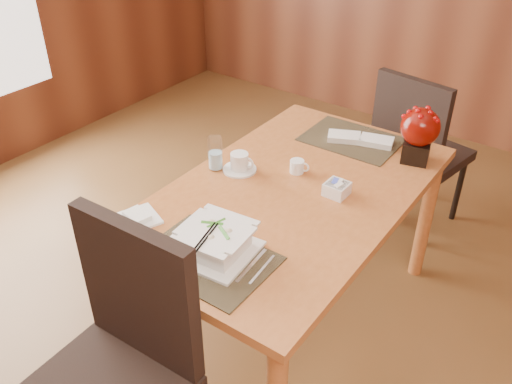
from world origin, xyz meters
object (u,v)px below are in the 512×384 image
Objects in this scene: creamer_jug at (297,166)px; bread_plate at (138,219)px; berry_decor at (420,132)px; dining_table at (291,209)px; near_chair at (117,359)px; water_glass at (215,153)px; sugar_caddy at (337,189)px; coffee_cup at (240,163)px; soup_setting at (216,242)px; far_chair at (416,145)px.

creamer_jug is 0.73m from bread_plate.
dining_table is at bearing -121.47° from berry_decor.
near_chair reaches higher than bread_plate.
bread_plate is at bearing -90.26° from water_glass.
bread_plate is (-0.37, -0.52, 0.10)m from dining_table.
sugar_caddy is 0.36× the size of berry_decor.
coffee_cup is 0.11m from water_glass.
coffee_cup is at bearing -163.17° from creamer_jug.
near_chair is (0.22, -0.95, -0.20)m from coffee_cup.
creamer_jug is at bearing 30.42° from water_glass.
dining_table is at bearing -0.15° from coffee_cup.
berry_decor is at bearing 67.47° from soup_setting.
berry_decor is 0.27× the size of far_chair.
far_chair is (0.53, 1.11, -0.28)m from water_glass.
sugar_caddy is (0.54, 0.12, -0.05)m from water_glass.
creamer_jug is at bearing 64.69° from bread_plate.
bread_plate is (-0.70, -1.06, -0.14)m from berry_decor.
berry_decor is 1.68× the size of bread_plate.
water_glass is 0.91m from berry_decor.
water_glass reaches higher than coffee_cup.
dining_table is 0.19m from creamer_jug.
sugar_caddy is at bearing -29.67° from creamer_jug.
coffee_cup is 0.58× the size of berry_decor.
dining_table is 16.44× the size of sugar_caddy.
soup_setting is at bearing 2.66° from bread_plate.
far_chair is at bearing 107.47° from berry_decor.
far_chair reaches higher than bread_plate.
near_chair is (-0.06, -0.44, -0.21)m from soup_setting.
far_chair is at bearing 71.63° from bread_plate.
sugar_caddy is (0.23, -0.06, -0.00)m from creamer_jug.
creamer_jug is at bearing 88.75° from near_chair.
sugar_caddy is 0.50m from berry_decor.
water_glass is at bearing -172.69° from dining_table.
creamer_jug is at bearing 87.71° from far_chair.
soup_setting is 0.59m from water_glass.
creamer_jug is at bearing 32.08° from coffee_cup.
dining_table is at bearing 7.31° from water_glass.
water_glass is at bearing -167.12° from sugar_caddy.
near_chair reaches higher than soup_setting.
near_chair is at bearing -104.28° from berry_decor.
dining_table is 9.79× the size of water_glass.
coffee_cup is 0.45m from sugar_caddy.
far_chair is at bearing 79.07° from soup_setting.
soup_setting reaches higher than dining_table.
water_glass is at bearing -153.49° from coffee_cup.
near_chair is (-0.22, -1.03, -0.19)m from sugar_caddy.
soup_setting is 1.60m from far_chair.
bread_plate is (-0.10, -0.53, -0.03)m from coffee_cup.
dining_table is 10.07× the size of coffee_cup.
water_glass is 1.68× the size of sugar_caddy.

